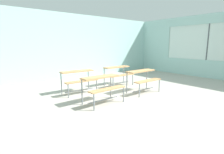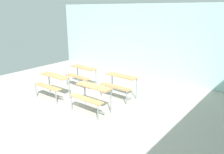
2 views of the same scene
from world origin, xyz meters
name	(u,v)px [view 1 (image 1 of 2)]	position (x,y,z in m)	size (l,w,h in m)	color
ground	(144,100)	(0.00, 0.00, -0.03)	(10.00, 9.00, 0.05)	#ADA89E
wall_back	(73,46)	(0.00, 4.50, 1.50)	(10.00, 0.12, 3.00)	#A8D1CC
wall_right	(222,48)	(5.00, -0.13, 1.45)	(0.12, 9.00, 3.00)	#A8D1CC
desk_bench_r0c0	(103,83)	(-1.15, 0.48, 0.56)	(1.12, 0.63, 0.74)	tan
desk_bench_r0c1	(143,76)	(0.53, 0.53, 0.56)	(1.11, 0.61, 0.74)	tan
desk_bench_r1c0	(79,76)	(-1.18, 1.79, 0.56)	(1.11, 0.62, 0.74)	tan
desk_bench_r1c1	(118,71)	(0.55, 1.82, 0.56)	(1.10, 0.59, 0.74)	tan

